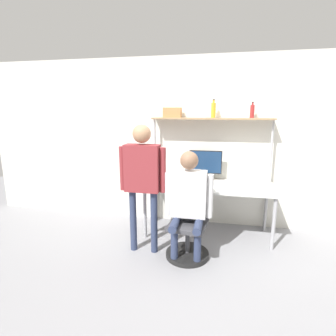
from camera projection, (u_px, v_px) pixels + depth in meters
name	position (u px, v px, depth m)	size (l,w,h in m)	color
ground_plane	(205.00, 245.00, 3.70)	(12.00, 12.00, 0.00)	gray
wall_back	(211.00, 143.00, 4.21)	(8.00, 0.06, 2.70)	silver
desk	(208.00, 189.00, 3.95)	(1.92, 0.79, 0.78)	silver
shelf_unit	(211.00, 134.00, 4.01)	(1.83, 0.27, 1.76)	#997A56
monitor	(205.00, 164.00, 4.11)	(0.51, 0.23, 0.48)	black
laptop	(190.00, 182.00, 3.80)	(0.31, 0.26, 0.25)	#BCBCC1
cell_phone	(205.00, 189.00, 3.70)	(0.07, 0.15, 0.01)	#264C8C
office_chair	(188.00, 235.00, 3.41)	(0.56, 0.56, 0.92)	black
person_seated	(188.00, 197.00, 3.25)	(0.61, 0.47, 1.39)	#2D3856
person_standing	(142.00, 172.00, 3.34)	(0.61, 0.23, 1.70)	#2D3856
bottle_amber	(213.00, 110.00, 3.93)	(0.07, 0.07, 0.27)	gold
bottle_red	(252.00, 111.00, 3.82)	(0.06, 0.06, 0.23)	maroon
storage_box	(172.00, 113.00, 4.06)	(0.27, 0.16, 0.15)	#B27A47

